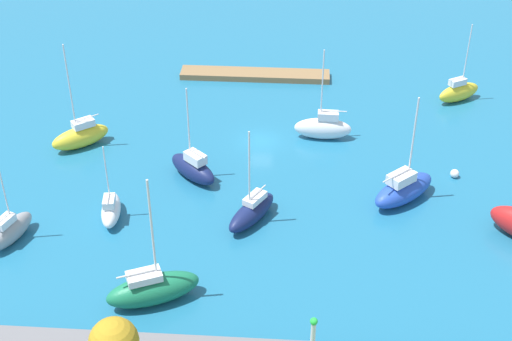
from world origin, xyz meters
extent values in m
plane|color=#1E668C|center=(0.00, 0.00, 0.00)|extent=(160.00, 160.00, 0.00)
cube|color=olive|center=(1.73, -15.48, 0.37)|extent=(18.86, 2.93, 0.75)
cylinder|color=silver|center=(-5.65, 31.49, 2.87)|extent=(0.36, 0.36, 3.20)
sphere|color=green|center=(-5.65, 31.49, 4.72)|extent=(0.56, 0.56, 0.56)
ellipsoid|color=white|center=(-6.70, -1.13, 1.21)|extent=(6.28, 2.04, 2.43)
cube|color=silver|center=(-7.20, -1.12, 2.87)|extent=(2.27, 1.19, 0.87)
cylinder|color=silver|center=(-6.39, -1.14, 6.48)|extent=(0.15, 0.15, 8.11)
cylinder|color=silver|center=(-7.77, -1.11, 3.45)|extent=(2.76, 0.18, 0.12)
ellipsoid|color=yellow|center=(19.32, 2.36, 1.15)|extent=(6.30, 5.56, 2.31)
cube|color=silver|center=(18.92, 2.05, 2.70)|extent=(2.58, 2.40, 0.78)
cylinder|color=silver|center=(19.57, 2.56, 7.16)|extent=(0.15, 0.15, 9.70)
cylinder|color=silver|center=(18.52, 1.74, 3.23)|extent=(2.17, 1.74, 0.12)
ellipsoid|color=#141E4C|center=(-0.02, 14.28, 0.99)|extent=(5.10, 6.76, 1.99)
cube|color=silver|center=(-0.29, 13.82, 2.30)|extent=(2.25, 2.68, 0.62)
cylinder|color=silver|center=(0.15, 14.57, 5.93)|extent=(0.16, 0.16, 7.87)
cylinder|color=silver|center=(-0.51, 13.45, 2.76)|extent=(1.42, 2.30, 0.13)
ellipsoid|color=gray|center=(21.24, 18.58, 1.05)|extent=(3.39, 5.67, 2.10)
cube|color=silver|center=(21.39, 18.98, 2.46)|extent=(1.60, 2.17, 0.72)
cylinder|color=silver|center=(21.15, 18.32, 5.80)|extent=(0.13, 0.13, 7.40)
cylinder|color=silver|center=(21.51, 19.31, 2.97)|extent=(0.80, 2.01, 0.10)
ellipsoid|color=#2347B2|center=(-14.39, 10.00, 1.19)|extent=(7.29, 6.98, 2.38)
cube|color=silver|center=(-13.95, 10.40, 2.87)|extent=(3.05, 2.98, 0.98)
cylinder|color=silver|center=(-14.67, 9.75, 6.75)|extent=(0.18, 0.18, 8.74)
cylinder|color=silver|center=(-13.35, 10.96, 3.51)|extent=(2.73, 2.51, 0.14)
ellipsoid|color=#19724C|center=(7.11, 25.40, 1.25)|extent=(8.00, 5.41, 2.51)
cube|color=silver|center=(7.66, 25.64, 2.83)|extent=(3.13, 2.51, 0.65)
cylinder|color=silver|center=(6.76, 25.24, 7.19)|extent=(0.18, 0.18, 9.36)
cylinder|color=silver|center=(8.20, 25.87, 3.31)|extent=(2.95, 1.40, 0.15)
ellipsoid|color=white|center=(13.09, 14.76, 0.94)|extent=(2.35, 5.15, 1.88)
cube|color=silver|center=(13.03, 15.16, 2.25)|extent=(1.25, 1.91, 0.73)
cylinder|color=silver|center=(13.12, 14.52, 4.82)|extent=(0.12, 0.12, 5.88)
cylinder|color=silver|center=(12.99, 15.47, 2.76)|extent=(0.34, 1.91, 0.10)
ellipsoid|color=yellow|center=(-22.98, -10.90, 1.12)|extent=(5.71, 4.29, 2.24)
cube|color=silver|center=(-22.59, -10.66, 2.62)|extent=(2.25, 1.87, 0.76)
cylinder|color=silver|center=(-23.23, -11.04, 5.97)|extent=(0.14, 0.14, 7.45)
cylinder|color=silver|center=(-22.33, -10.51, 3.15)|extent=(1.84, 1.16, 0.11)
ellipsoid|color=#141E4C|center=(6.39, 7.63, 1.11)|extent=(6.04, 5.81, 2.22)
cube|color=silver|center=(6.03, 7.96, 2.71)|extent=(2.53, 2.47, 0.96)
cylinder|color=silver|center=(6.62, 7.42, 6.15)|extent=(0.15, 0.15, 7.85)
cylinder|color=silver|center=(5.77, 8.20, 3.34)|extent=(1.79, 1.66, 0.12)
sphere|color=white|center=(-20.03, 5.65, 0.45)|extent=(0.89, 0.89, 0.89)
camera|label=1|loc=(-4.10, 68.26, 41.90)|focal=51.37mm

